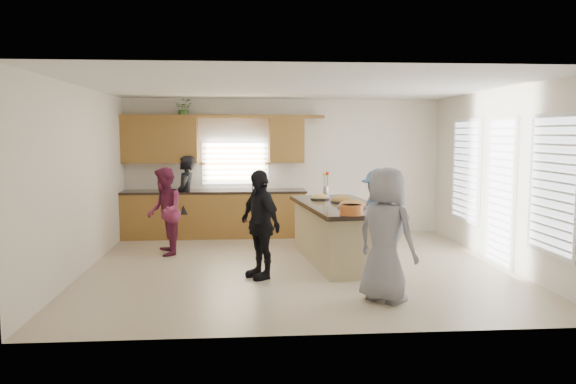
{
  "coord_description": "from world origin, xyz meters",
  "views": [
    {
      "loc": [
        -0.81,
        -8.63,
        2.1
      ],
      "look_at": [
        -0.11,
        0.37,
        1.15
      ],
      "focal_mm": 35.0,
      "sensor_mm": 36.0,
      "label": 1
    }
  ],
  "objects": [
    {
      "name": "right_wall_glazing",
      "position": [
        3.22,
        -0.13,
        1.34
      ],
      "size": [
        0.06,
        4.0,
        2.25
      ],
      "color": "white",
      "rests_on": "ground"
    },
    {
      "name": "room_shell",
      "position": [
        0.0,
        0.0,
        1.9
      ],
      "size": [
        6.52,
        6.02,
        2.81
      ],
      "color": "silver",
      "rests_on": "ground"
    },
    {
      "name": "potted_plant",
      "position": [
        -2.01,
        2.82,
        2.59
      ],
      "size": [
        0.34,
        0.29,
        0.37
      ],
      "primitive_type": "imported",
      "rotation": [
        0.0,
        0.0,
        -0.01
      ],
      "color": "#42722D",
      "rests_on": "back_cabinetry"
    },
    {
      "name": "platter_front",
      "position": [
        0.85,
        -0.1,
        0.98
      ],
      "size": [
        0.46,
        0.46,
        0.19
      ],
      "color": "black",
      "rests_on": "island"
    },
    {
      "name": "flower_vase",
      "position": [
        0.69,
        1.61,
        1.19
      ],
      "size": [
        0.14,
        0.14,
        0.44
      ],
      "color": "silver",
      "rests_on": "island"
    },
    {
      "name": "clear_cup",
      "position": [
        1.07,
        -0.58,
        1.0
      ],
      "size": [
        0.07,
        0.07,
        0.1
      ],
      "primitive_type": "cylinder",
      "color": "white",
      "rests_on": "island"
    },
    {
      "name": "floor",
      "position": [
        0.0,
        0.0,
        0.0
      ],
      "size": [
        6.5,
        6.5,
        0.0
      ],
      "primitive_type": "plane",
      "color": "tan",
      "rests_on": "ground"
    },
    {
      "name": "salad_bowl",
      "position": [
        0.69,
        -0.88,
        1.03
      ],
      "size": [
        0.33,
        0.33,
        0.14
      ],
      "color": "#B85921",
      "rests_on": "island"
    },
    {
      "name": "platter_back",
      "position": [
        0.5,
        1.02,
        0.98
      ],
      "size": [
        0.34,
        0.34,
        0.14
      ],
      "color": "black",
      "rests_on": "island"
    },
    {
      "name": "woman_left_mid",
      "position": [
        -2.19,
        1.04,
        0.76
      ],
      "size": [
        0.7,
        0.83,
        1.52
      ],
      "primitive_type": "imported",
      "rotation": [
        0.0,
        0.0,
        -1.38
      ],
      "color": "maroon",
      "rests_on": "ground"
    },
    {
      "name": "woman_left_front",
      "position": [
        -0.6,
        -0.61,
        0.79
      ],
      "size": [
        0.8,
        0.99,
        1.58
      ],
      "primitive_type": "imported",
      "rotation": [
        0.0,
        0.0,
        -1.04
      ],
      "color": "black",
      "rests_on": "ground"
    },
    {
      "name": "platter_mid",
      "position": [
        0.82,
        0.61,
        0.98
      ],
      "size": [
        0.39,
        0.39,
        0.16
      ],
      "color": "black",
      "rests_on": "island"
    },
    {
      "name": "plate_stack",
      "position": [
        0.58,
        1.07,
        0.98
      ],
      "size": [
        0.2,
        0.2,
        0.06
      ],
      "primitive_type": "cylinder",
      "color": "#BA8ECE",
      "rests_on": "island"
    },
    {
      "name": "island",
      "position": [
        0.74,
        0.36,
        0.45
      ],
      "size": [
        1.45,
        2.81,
        0.95
      ],
      "rotation": [
        0.0,
        0.0,
        0.11
      ],
      "color": "tan",
      "rests_on": "ground"
    },
    {
      "name": "woman_right_front",
      "position": [
        0.93,
        -1.88,
        0.84
      ],
      "size": [
        0.94,
        0.97,
        1.68
      ],
      "primitive_type": "imported",
      "rotation": [
        0.0,
        0.0,
        2.27
      ],
      "color": "slate",
      "rests_on": "ground"
    },
    {
      "name": "back_cabinetry",
      "position": [
        -1.47,
        2.73,
        0.91
      ],
      "size": [
        4.08,
        0.66,
        2.46
      ],
      "color": "brown",
      "rests_on": "ground"
    },
    {
      "name": "woman_left_back",
      "position": [
        -1.98,
        2.6,
        0.83
      ],
      "size": [
        0.47,
        0.65,
        1.65
      ],
      "primitive_type": "imported",
      "rotation": [
        0.0,
        0.0,
        -1.69
      ],
      "color": "black",
      "rests_on": "ground"
    },
    {
      "name": "woman_right_back",
      "position": [
        1.36,
        0.27,
        0.76
      ],
      "size": [
        0.62,
        1.01,
        1.53
      ],
      "primitive_type": "imported",
      "rotation": [
        0.0,
        0.0,
        1.52
      ],
      "color": "#355274",
      "rests_on": "ground"
    }
  ]
}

